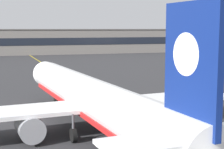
# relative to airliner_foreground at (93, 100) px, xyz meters

# --- Properties ---
(taxiway_centreline) EXTENTS (7.43, 179.87, 0.01)m
(taxiway_centreline) POSITION_rel_airliner_foreground_xyz_m (5.02, 18.04, -3.37)
(taxiway_centreline) COLOR yellow
(taxiway_centreline) RESTS_ON ground
(airliner_foreground) EXTENTS (32.33, 41.51, 11.65)m
(airliner_foreground) POSITION_rel_airliner_foreground_xyz_m (0.00, 0.00, 0.00)
(airliner_foreground) COLOR white
(airliner_foreground) RESTS_ON ground
(safety_cone_by_nose_gear) EXTENTS (0.44, 0.44, 0.55)m
(safety_cone_by_nose_gear) POSITION_rel_airliner_foreground_xyz_m (1.31, 15.03, -3.11)
(safety_cone_by_nose_gear) COLOR orange
(safety_cone_by_nose_gear) RESTS_ON ground
(terminal_building) EXTENTS (157.97, 12.40, 9.93)m
(terminal_building) POSITION_rel_airliner_foreground_xyz_m (9.32, 111.60, 1.60)
(terminal_building) COLOR slate
(terminal_building) RESTS_ON ground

